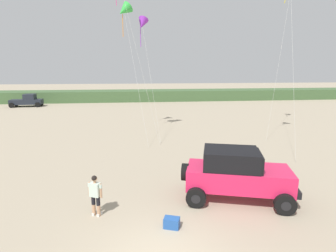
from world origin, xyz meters
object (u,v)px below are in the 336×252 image
cooler_box (172,223)px  kite_pink_ribbon (142,24)px  jeep (237,173)px  distant_pickup (27,101)px  person_watching (95,193)px  kite_white_parafoil (124,10)px

cooler_box → kite_pink_ribbon: bearing=111.7°
jeep → cooler_box: jeep is taller
kite_pink_ribbon → jeep: bearing=-74.8°
cooler_box → distant_pickup: bearing=136.8°
jeep → cooler_box: bearing=-149.2°
jeep → person_watching: bearing=-173.6°
cooler_box → kite_white_parafoil: (-1.94, 16.08, 10.45)m
kite_pink_ribbon → kite_white_parafoil: bearing=143.3°
distant_pickup → kite_pink_ribbon: size_ratio=0.47×
kite_white_parafoil → kite_pink_ribbon: (1.49, -1.11, -1.24)m
distant_pickup → kite_pink_ribbon: kite_pink_ribbon is taller
jeep → cooler_box: (-3.11, -1.86, -1.01)m
jeep → distant_pickup: (-21.09, 33.67, -0.26)m
distant_pickup → kite_pink_ribbon: (17.52, -20.56, 8.46)m
person_watching → jeep: bearing=6.4°
person_watching → kite_white_parafoil: size_ratio=0.15×
distant_pickup → kite_white_parafoil: (16.04, -19.45, 9.70)m
jeep → kite_white_parafoil: 17.80m
distant_pickup → cooler_box: bearing=-63.2°
kite_white_parafoil → cooler_box: bearing=-83.1°
jeep → person_watching: size_ratio=3.01×
kite_white_parafoil → kite_pink_ribbon: 2.23m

